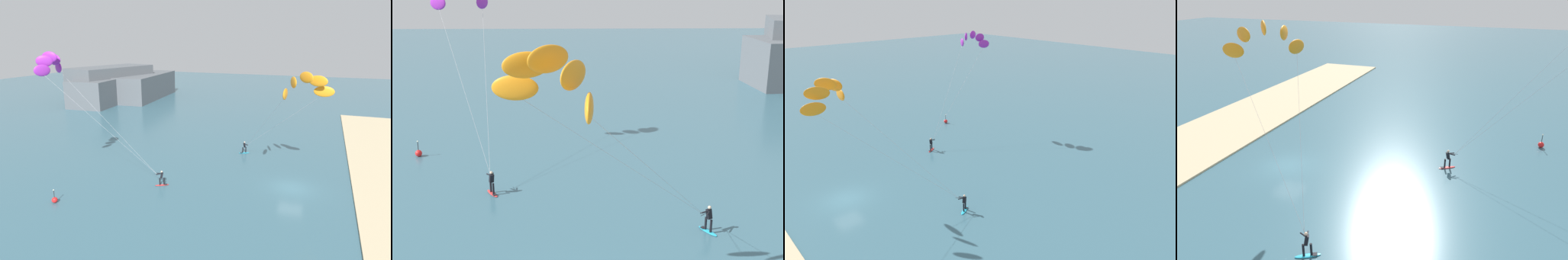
% 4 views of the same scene
% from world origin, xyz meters
% --- Properties ---
extents(kitesurfer_nearshore, '(6.47, 12.28, 14.06)m').
position_xyz_m(kitesurfer_nearshore, '(-7.63, 22.84, 12.34)').
color(kitesurfer_nearshore, red).
rests_on(kitesurfer_nearshore, ground).
extents(kitesurfer_mid_water, '(11.90, 11.28, 12.17)m').
position_xyz_m(kitesurfer_mid_water, '(0.83, -0.23, 10.48)').
color(kitesurfer_mid_water, '#23ADD1').
rests_on(kitesurfer_mid_water, ground).
extents(marker_buoy, '(0.56, 0.56, 1.38)m').
position_xyz_m(marker_buoy, '(-11.58, 20.91, 0.30)').
color(marker_buoy, red).
rests_on(marker_buoy, ground).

